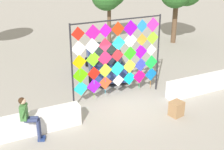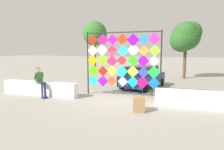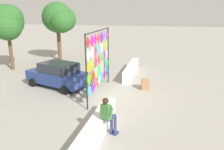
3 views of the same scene
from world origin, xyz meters
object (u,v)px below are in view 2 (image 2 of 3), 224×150
parked_car (142,77)px  tree_broadleaf (186,36)px  kite_display_rack (122,59)px  seated_vendor (40,80)px  cardboard_box_small (139,105)px  tree_far_right (95,34)px

parked_car → tree_broadleaf: bearing=61.7°
parked_car → tree_broadleaf: tree_broadleaf is taller
kite_display_rack → seated_vendor: size_ratio=2.54×
cardboard_box_small → tree_far_right: size_ratio=0.11×
tree_broadleaf → tree_far_right: 9.39m
kite_display_rack → tree_far_right: 11.57m
tree_broadleaf → tree_far_right: tree_far_right is taller
kite_display_rack → tree_far_right: size_ratio=0.74×
cardboard_box_small → tree_broadleaf: tree_broadleaf is taller
cardboard_box_small → kite_display_rack: bearing=119.7°
kite_display_rack → cardboard_box_small: size_ratio=6.80×
parked_car → tree_far_right: (-6.35, 7.00, 3.52)m
kite_display_rack → parked_car: (0.67, 2.83, -1.29)m
kite_display_rack → tree_broadleaf: bearing=66.5°
kite_display_rack → seated_vendor: (-4.13, -1.57, -1.07)m
tree_far_right → parked_car: bearing=-47.8°
kite_display_rack → seated_vendor: kite_display_rack is taller
kite_display_rack → tree_broadleaf: (3.54, 8.14, 1.69)m
kite_display_rack → cardboard_box_small: (1.37, -2.40, -1.74)m
seated_vendor → cardboard_box_small: (5.50, -0.84, -0.67)m
parked_car → tree_broadleaf: size_ratio=0.84×
parked_car → cardboard_box_small: 5.30m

